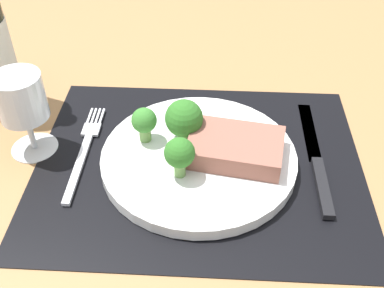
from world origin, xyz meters
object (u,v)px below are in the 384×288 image
plate (199,158)px  steak (235,147)px  knife (317,163)px  wine_glass (22,103)px  fork (84,150)px

plate → steak: size_ratio=2.13×
steak → knife: 11.24cm
wine_glass → fork: bearing=-4.6°
steak → wine_glass: 27.80cm
wine_glass → plate: bearing=-5.0°
wine_glass → knife: bearing=-2.2°
plate → fork: bearing=174.8°
steak → fork: 20.52cm
plate → steak: steak is taller
plate → knife: 15.59cm
fork → knife: 31.21cm
fork → knife: knife is taller
fork → wine_glass: size_ratio=1.64×
steak → fork: size_ratio=0.62×
fork → wine_glass: 10.13cm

